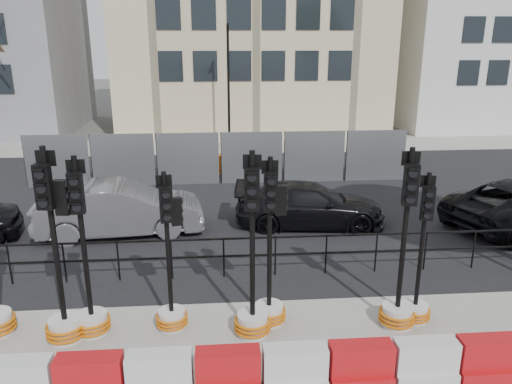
{
  "coord_description": "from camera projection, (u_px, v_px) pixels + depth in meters",
  "views": [
    {
      "loc": [
        -0.08,
        -9.38,
        5.4
      ],
      "look_at": [
        0.89,
        3.0,
        1.52
      ],
      "focal_mm": 35.0,
      "sensor_mm": 36.0,
      "label": 1
    }
  ],
  "objects": [
    {
      "name": "ground",
      "position": [
        225.0,
        304.0,
        10.54
      ],
      "size": [
        120.0,
        120.0,
        0.0
      ],
      "primitive_type": "plane",
      "color": "#51514C",
      "rests_on": "ground"
    },
    {
      "name": "road",
      "position": [
        221.0,
        200.0,
        17.2
      ],
      "size": [
        40.0,
        14.0,
        0.03
      ],
      "primitive_type": "cube",
      "color": "black",
      "rests_on": "ground"
    },
    {
      "name": "sidewalk_far",
      "position": [
        219.0,
        146.0,
        25.77
      ],
      "size": [
        40.0,
        4.0,
        0.02
      ],
      "primitive_type": "cube",
      "color": "gray",
      "rests_on": "ground"
    },
    {
      "name": "kerb_railing",
      "position": [
        224.0,
        251.0,
        11.48
      ],
      "size": [
        18.0,
        0.04,
        1.0
      ],
      "color": "black",
      "rests_on": "ground"
    },
    {
      "name": "heras_fencing",
      "position": [
        220.0,
        162.0,
        19.66
      ],
      "size": [
        14.33,
        1.72,
        2.0
      ],
      "color": "gray",
      "rests_on": "ground"
    },
    {
      "name": "lamp_post_far",
      "position": [
        228.0,
        84.0,
        23.88
      ],
      "size": [
        0.12,
        0.56,
        6.0
      ],
      "color": "black",
      "rests_on": "ground"
    },
    {
      "name": "barrier_row",
      "position": [
        228.0,
        374.0,
        7.77
      ],
      "size": [
        13.6,
        0.5,
        0.8
      ],
      "color": "#B5120E",
      "rests_on": "ground"
    },
    {
      "name": "traffic_signal_b",
      "position": [
        62.0,
        298.0,
        9.02
      ],
      "size": [
        0.72,
        0.72,
        3.68
      ],
      "rotation": [
        0.0,
        0.0,
        -0.11
      ],
      "color": "white",
      "rests_on": "ground"
    },
    {
      "name": "traffic_signal_c",
      "position": [
        90.0,
        300.0,
        9.27
      ],
      "size": [
        0.68,
        0.68,
        3.47
      ],
      "rotation": [
        0.0,
        0.0,
        0.08
      ],
      "color": "white",
      "rests_on": "ground"
    },
    {
      "name": "traffic_signal_d",
      "position": [
        171.0,
        293.0,
        9.44
      ],
      "size": [
        0.62,
        0.62,
        3.13
      ],
      "rotation": [
        0.0,
        0.0,
        0.22
      ],
      "color": "white",
      "rests_on": "ground"
    },
    {
      "name": "traffic_signal_e",
      "position": [
        252.0,
        300.0,
        9.23
      ],
      "size": [
        0.7,
        0.7,
        3.56
      ],
      "rotation": [
        0.0,
        0.0,
        -0.1
      ],
      "color": "white",
      "rests_on": "ground"
    },
    {
      "name": "traffic_signal_f",
      "position": [
        270.0,
        287.0,
        9.59
      ],
      "size": [
        0.66,
        0.66,
        3.36
      ],
      "rotation": [
        0.0,
        0.0,
        -0.01
      ],
      "color": "white",
      "rests_on": "ground"
    },
    {
      "name": "traffic_signal_g",
      "position": [
        399.0,
        292.0,
        9.51
      ],
      "size": [
        0.7,
        0.7,
        3.55
      ],
      "rotation": [
        0.0,
        0.0,
        -0.18
      ],
      "color": "white",
      "rests_on": "ground"
    },
    {
      "name": "traffic_signal_h",
      "position": [
        417.0,
        292.0,
        9.72
      ],
      "size": [
        0.6,
        0.6,
        3.05
      ],
      "rotation": [
        0.0,
        0.0,
        -0.2
      ],
      "color": "white",
      "rests_on": "ground"
    },
    {
      "name": "car_b",
      "position": [
        120.0,
        209.0,
        14.05
      ],
      "size": [
        2.58,
        4.94,
        1.51
      ],
      "primitive_type": "imported",
      "rotation": [
        0.0,
        0.0,
        1.68
      ],
      "color": "#57575C",
      "rests_on": "ground"
    },
    {
      "name": "car_c",
      "position": [
        310.0,
        205.0,
        14.75
      ],
      "size": [
        2.56,
        4.72,
        1.28
      ],
      "primitive_type": "imported",
      "rotation": [
        0.0,
        0.0,
        1.48
      ],
      "color": "black",
      "rests_on": "ground"
    }
  ]
}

